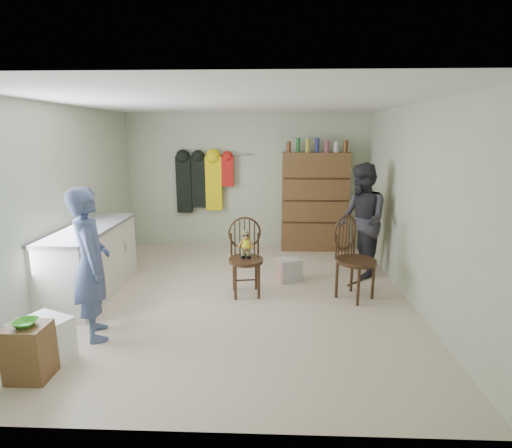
{
  "coord_description": "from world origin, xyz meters",
  "views": [
    {
      "loc": [
        0.45,
        -4.99,
        2.13
      ],
      "look_at": [
        0.25,
        0.2,
        0.95
      ],
      "focal_mm": 28.0,
      "sensor_mm": 36.0,
      "label": 1
    }
  ],
  "objects_px": {
    "dresser": "(315,201)",
    "chair_front": "(246,252)",
    "chair_far": "(352,254)",
    "counter": "(91,261)"
  },
  "relations": [
    {
      "from": "chair_far",
      "to": "dresser",
      "type": "xyz_separation_m",
      "value": [
        -0.27,
        2.26,
        0.32
      ]
    },
    {
      "from": "chair_front",
      "to": "chair_far",
      "type": "distance_m",
      "value": 1.4
    },
    {
      "from": "counter",
      "to": "chair_front",
      "type": "bearing_deg",
      "value": 3.35
    },
    {
      "from": "chair_far",
      "to": "dresser",
      "type": "height_order",
      "value": "dresser"
    },
    {
      "from": "chair_front",
      "to": "chair_far",
      "type": "height_order",
      "value": "chair_far"
    },
    {
      "from": "dresser",
      "to": "chair_front",
      "type": "bearing_deg",
      "value": -117.56
    },
    {
      "from": "chair_front",
      "to": "chair_far",
      "type": "relative_size",
      "value": 0.94
    },
    {
      "from": "chair_far",
      "to": "dresser",
      "type": "relative_size",
      "value": 0.54
    },
    {
      "from": "chair_far",
      "to": "dresser",
      "type": "bearing_deg",
      "value": 53.58
    },
    {
      "from": "counter",
      "to": "dresser",
      "type": "height_order",
      "value": "dresser"
    }
  ]
}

